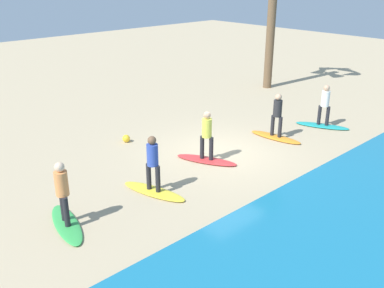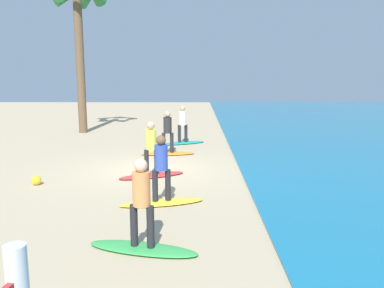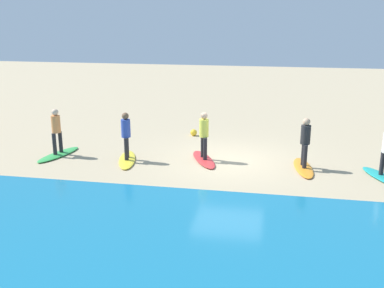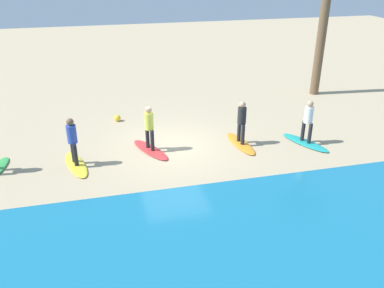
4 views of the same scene
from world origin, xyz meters
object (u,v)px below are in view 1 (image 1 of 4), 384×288
at_px(surfboard_orange, 275,137).
at_px(surfer_yellow, 153,160).
at_px(surfboard_yellow, 154,191).
at_px(surfboard_green, 67,224).
at_px(surfer_orange, 277,112).
at_px(surfer_teal, 325,102).
at_px(surfboard_teal, 322,126).
at_px(surfer_green, 62,189).
at_px(surfboard_red, 206,160).
at_px(beach_ball, 126,138).
at_px(surfer_red, 207,132).

relative_size(surfboard_orange, surfer_yellow, 1.28).
distance_m(surfboard_yellow, surfboard_green, 2.65).
bearing_deg(surfer_orange, surfer_teal, 168.15).
height_order(surfboard_teal, surfer_teal, surfer_teal).
xyz_separation_m(surfer_yellow, surfer_green, (2.65, -0.13, 0.00)).
height_order(surfer_teal, surfboard_green, surfer_teal).
bearing_deg(surfboard_yellow, surfboard_red, 86.60).
distance_m(surfboard_green, surfer_green, 0.99).
xyz_separation_m(surfer_teal, surfboard_yellow, (8.46, -0.25, -0.99)).
xyz_separation_m(surfboard_teal, surfboard_yellow, (8.46, -0.25, 0.00)).
bearing_deg(beach_ball, surfer_green, 40.06).
height_order(surfboard_teal, surfboard_orange, same).
bearing_deg(beach_ball, surfboard_green, 40.06).
xyz_separation_m(surfer_green, beach_ball, (-4.33, -3.64, -0.90)).
height_order(surfboard_red, surfer_green, surfer_green).
xyz_separation_m(surfer_orange, surfboard_red, (3.39, -0.27, -0.99)).
bearing_deg(surfboard_orange, surfboard_red, -101.07).
xyz_separation_m(surfboard_orange, surfboard_yellow, (6.03, 0.26, 0.00)).
xyz_separation_m(surfer_teal, surfer_yellow, (8.46, -0.25, 0.00)).
relative_size(surfboard_red, surfboard_yellow, 1.00).
bearing_deg(surfboard_yellow, beach_ball, 141.16).
relative_size(surfboard_yellow, beach_ball, 7.47).
bearing_deg(surfboard_orange, surfboard_teal, 71.64).
xyz_separation_m(surfer_orange, surfboard_yellow, (6.03, 0.26, -0.99)).
relative_size(surfboard_yellow, surfer_green, 1.28).
bearing_deg(surfboard_yellow, surfer_yellow, 61.16).
relative_size(surfboard_orange, surfboard_yellow, 1.00).
distance_m(surfboard_red, beach_ball, 3.38).
bearing_deg(surfer_teal, surfer_green, -1.94).
relative_size(surfer_teal, surfer_green, 1.00).
distance_m(surfer_orange, surfboard_green, 8.74).
relative_size(surfer_teal, surfer_yellow, 1.00).
height_order(surfboard_red, surfer_red, surfer_red).
relative_size(surfboard_teal, surfer_teal, 1.28).
relative_size(surfer_orange, surfboard_yellow, 0.78).
distance_m(surfboard_yellow, surfer_yellow, 0.99).
bearing_deg(surfer_yellow, surfboard_yellow, -14.04).
height_order(surfboard_teal, surfboard_red, same).
xyz_separation_m(surfboard_yellow, surfer_yellow, (-0.00, 0.00, 0.99)).
bearing_deg(surfboard_orange, surfer_teal, 71.64).
distance_m(surfboard_teal, surfer_red, 5.96).
relative_size(surfer_teal, beach_ball, 5.83).
bearing_deg(surfboard_red, surfboard_green, -109.90).
xyz_separation_m(surfboard_yellow, beach_ball, (-1.68, -3.77, 0.10)).
bearing_deg(surfboard_teal, surfboard_red, -121.33).
height_order(surfboard_red, beach_ball, beach_ball).
relative_size(surfboard_yellow, surfer_yellow, 1.28).
distance_m(surfboard_teal, surfer_orange, 2.67).
xyz_separation_m(surfer_teal, beach_ball, (6.78, -4.02, -0.90)).
xyz_separation_m(surfboard_orange, surfboard_red, (3.39, -0.27, 0.00)).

